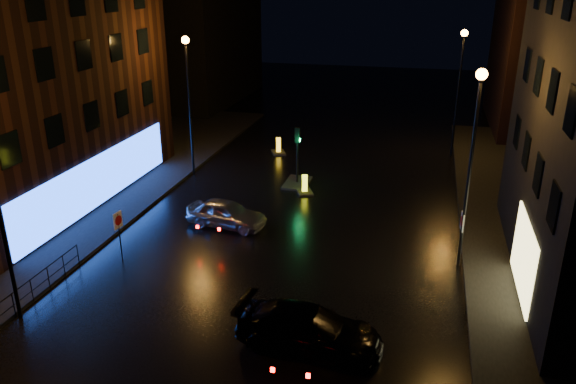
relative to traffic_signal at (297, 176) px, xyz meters
The scene contains 16 objects.
ground 14.06m from the traffic_signal, 85.10° to the right, with size 120.00×120.00×0.00m, color black.
pavement_left 14.14m from the traffic_signal, 154.89° to the right, with size 12.00×44.00×0.15m, color black.
building_left 16.45m from the traffic_signal, 157.24° to the right, with size 10.00×18.00×12.00m, color black.
building_far_left 26.50m from the traffic_signal, 125.18° to the left, with size 8.00×16.00×14.00m, color black.
building_far_right 24.83m from the traffic_signal, 48.01° to the left, with size 8.00×14.00×12.00m, color black.
street_lamp_lfar 8.32m from the traffic_signal, behind, with size 0.44×0.44×8.37m.
street_lamp_rnear 13.06m from the traffic_signal, 41.63° to the right, with size 0.44×0.44×8.37m.
street_lamp_rfar 13.06m from the traffic_signal, 41.63° to the left, with size 0.44×0.44×8.37m.
traffic_signal is the anchor object (origin of this frame).
guard_railing 16.47m from the traffic_signal, 114.39° to the right, with size 0.05×6.04×1.00m.
silver_hatchback 6.97m from the traffic_signal, 106.87° to the right, with size 1.59×3.96×1.35m, color #B9BCC2.
dark_sedan 15.64m from the traffic_signal, 75.32° to the right, with size 2.01×4.93×1.43m, color black.
bollard_near 1.54m from the traffic_signal, 60.52° to the right, with size 1.24×1.45×1.08m.
bollard_far 6.21m from the traffic_signal, 115.36° to the left, with size 1.30×1.51×1.11m.
road_sign_left 12.29m from the traffic_signal, 115.65° to the right, with size 0.12×0.54×2.22m.
road_sign_right 11.99m from the traffic_signal, 41.21° to the right, with size 0.13×0.57×2.37m.
Camera 1 is at (5.90, -16.47, 11.73)m, focal length 35.00 mm.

